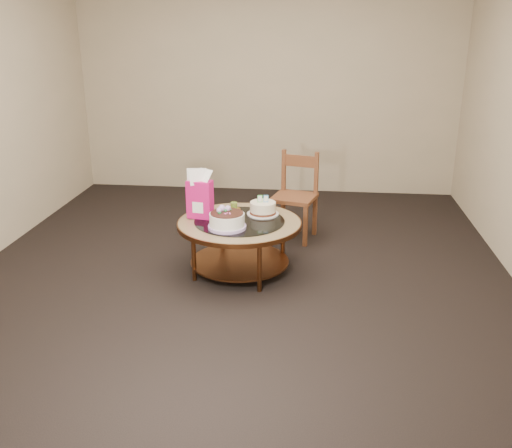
# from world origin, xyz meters

# --- Properties ---
(ground) EXTENTS (5.00, 5.00, 0.00)m
(ground) POSITION_xyz_m (0.00, 0.00, 0.00)
(ground) COLOR black
(ground) RESTS_ON ground
(room_walls) EXTENTS (4.52, 5.02, 2.61)m
(room_walls) POSITION_xyz_m (0.00, 0.00, 1.54)
(room_walls) COLOR tan
(room_walls) RESTS_ON ground
(coffee_table) EXTENTS (1.02, 1.02, 0.46)m
(coffee_table) POSITION_xyz_m (0.00, -0.00, 0.38)
(coffee_table) COLOR brown
(coffee_table) RESTS_ON ground
(decorated_cake) EXTENTS (0.30, 0.30, 0.18)m
(decorated_cake) POSITION_xyz_m (-0.07, -0.19, 0.52)
(decorated_cake) COLOR #BD98D8
(decorated_cake) RESTS_ON coffee_table
(cream_cake) EXTENTS (0.27, 0.27, 0.17)m
(cream_cake) POSITION_xyz_m (0.18, 0.18, 0.51)
(cream_cake) COLOR white
(cream_cake) RESTS_ON coffee_table
(gift_bag) EXTENTS (0.22, 0.17, 0.41)m
(gift_bag) POSITION_xyz_m (-0.33, 0.05, 0.66)
(gift_bag) COLOR #D8147D
(gift_bag) RESTS_ON coffee_table
(pillar_candle) EXTENTS (0.11, 0.11, 0.08)m
(pillar_candle) POSITION_xyz_m (-0.08, 0.25, 0.49)
(pillar_candle) COLOR tan
(pillar_candle) RESTS_ON coffee_table
(dining_chair) EXTENTS (0.47, 0.47, 0.83)m
(dining_chair) POSITION_xyz_m (0.42, 0.88, 0.42)
(dining_chair) COLOR brown
(dining_chair) RESTS_ON ground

